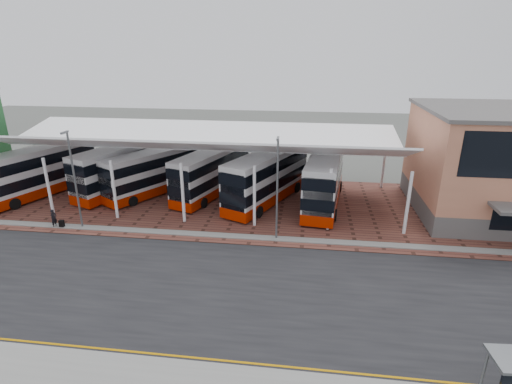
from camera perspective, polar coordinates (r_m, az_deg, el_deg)
ground at (r=25.98m, az=-2.78°, el=-12.75°), size 140.00×140.00×0.00m
road at (r=25.16m, az=-3.18°, el=-13.96°), size 120.00×14.00×0.02m
forecourt at (r=37.25m, az=3.75°, el=-2.03°), size 72.00×16.00×0.06m
north_kerb at (r=31.26m, az=-0.79°, el=-6.49°), size 120.00×0.80×0.14m
yellow_line_near at (r=20.58m, az=-6.47°, el=-23.24°), size 120.00×0.12×0.01m
yellow_line_far at (r=20.79m, az=-6.26°, el=-22.68°), size 120.00×0.12×0.01m
canopy at (r=37.68m, az=-8.27°, el=7.27°), size 37.00×11.63×7.07m
lamp_west at (r=34.45m, az=-24.54°, el=1.90°), size 0.16×0.90×8.07m
lamp_east at (r=29.43m, az=3.05°, el=0.82°), size 0.16×0.90×8.07m
bus_0 at (r=44.63m, az=-28.58°, el=2.51°), size 6.62×11.61×4.71m
bus_1 at (r=42.59m, az=-18.47°, el=3.20°), size 6.40×11.58×4.69m
bus_2 at (r=40.88m, az=-14.54°, el=2.66°), size 7.61×10.27×4.35m
bus_3 at (r=39.63m, az=-6.34°, el=2.75°), size 5.92×11.11×4.49m
bus_4 at (r=37.45m, az=1.62°, el=2.06°), size 7.21×11.70×4.79m
bus_5 at (r=37.42m, az=9.76°, el=1.79°), size 4.16×11.99×4.84m
pedestrian at (r=36.58m, az=-26.91°, el=-3.38°), size 0.47×0.62×1.55m
suitcase at (r=36.42m, az=-26.01°, el=-4.11°), size 0.38×0.27×0.65m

